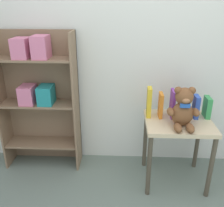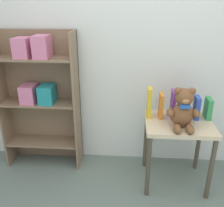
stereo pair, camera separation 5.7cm
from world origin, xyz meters
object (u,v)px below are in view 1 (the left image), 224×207
book_standing_purple (172,104)px  book_standing_blue (196,107)px  book_standing_yellow (149,102)px  bookshelf_side (39,93)px  display_table (178,131)px  book_standing_red (184,104)px  teddy_bear (183,109)px  book_standing_orange (161,105)px  book_standing_green (207,107)px

book_standing_purple → book_standing_blue: size_ratio=1.22×
book_standing_yellow → bookshelf_side: bearing=172.5°
bookshelf_side → display_table: bearing=-10.6°
book_standing_purple → display_table: bearing=-59.3°
book_standing_purple → book_standing_red: (0.10, 0.00, -0.00)m
teddy_bear → book_standing_orange: (-0.15, 0.18, -0.04)m
book_standing_yellow → book_standing_purple: (0.21, 0.00, -0.01)m
bookshelf_side → book_standing_blue: bearing=-6.3°
display_table → book_standing_orange: book_standing_orange is taller
bookshelf_side → book_standing_orange: size_ratio=6.12×
bookshelf_side → display_table: (1.29, -0.24, -0.25)m
bookshelf_side → book_standing_yellow: size_ratio=5.00×
book_standing_purple → book_standing_green: size_ratio=1.34×
book_standing_purple → book_standing_blue: 0.21m
book_standing_purple → book_standing_red: 0.10m
teddy_bear → book_standing_red: bearing=74.5°
book_standing_red → display_table: bearing=-119.2°
teddy_bear → book_standing_yellow: size_ratio=1.26×
bookshelf_side → book_standing_purple: bearing=-7.1°
teddy_bear → book_standing_yellow: bearing=144.9°
book_standing_orange → book_standing_purple: 0.10m
book_standing_red → book_standing_blue: (0.10, -0.01, -0.02)m
teddy_bear → book_standing_purple: (-0.05, 0.18, -0.03)m
book_standing_yellow → book_standing_green: (0.51, 0.01, -0.04)m
teddy_bear → book_standing_green: 0.33m
display_table → book_standing_red: size_ratio=2.58×
bookshelf_side → display_table: bookshelf_side is taller
book_standing_orange → book_standing_green: bearing=2.3°
book_standing_purple → book_standing_green: bearing=2.1°
book_standing_yellow → teddy_bear: bearing=-33.9°
display_table → book_standing_blue: 0.27m
teddy_bear → book_standing_orange: 0.24m
bookshelf_side → book_standing_blue: size_ratio=6.69×
teddy_bear → bookshelf_side: bearing=165.3°
book_standing_yellow → book_standing_purple: 0.21m
book_standing_red → book_standing_green: size_ratio=1.31×
display_table → book_standing_yellow: (-0.26, 0.08, 0.24)m
display_table → teddy_bear: 0.28m
book_standing_green → bookshelf_side: bearing=175.7°
book_standing_red → book_standing_orange: bearing=-176.9°
display_table → book_standing_red: (0.05, 0.09, 0.23)m
book_standing_blue → book_standing_green: 0.10m
book_standing_purple → bookshelf_side: bearing=173.3°
display_table → book_standing_green: bearing=20.7°
display_table → book_standing_orange: 0.28m
teddy_bear → book_standing_blue: teddy_bear is taller
teddy_bear → book_standing_yellow: teddy_bear is taller
book_standing_red → book_standing_green: 0.21m
book_standing_red → book_standing_green: bearing=2.6°
book_standing_orange → book_standing_blue: (0.31, 0.00, -0.01)m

